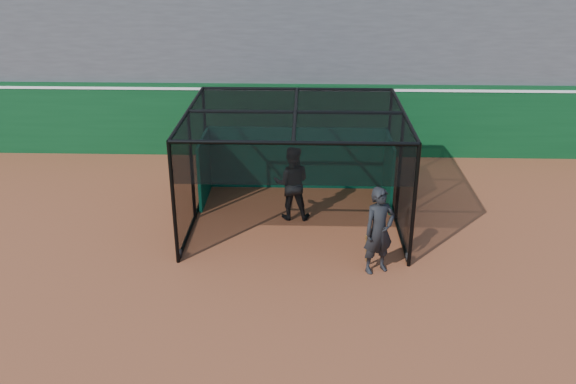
{
  "coord_description": "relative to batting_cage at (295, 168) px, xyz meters",
  "views": [
    {
      "loc": [
        0.76,
        -11.53,
        7.37
      ],
      "look_at": [
        0.35,
        2.0,
        1.4
      ],
      "focal_mm": 38.0,
      "sensor_mm": 36.0,
      "label": 1
    }
  ],
  "objects": [
    {
      "name": "batter",
      "position": [
        -0.09,
        0.13,
        -0.49
      ],
      "size": [
        1.0,
        0.79,
        2.04
      ],
      "primitive_type": "imported",
      "rotation": [
        0.0,
        0.0,
        3.13
      ],
      "color": "black",
      "rests_on": "ground"
    },
    {
      "name": "grandstand",
      "position": [
        -0.49,
        8.94,
        2.97
      ],
      "size": [
        50.0,
        7.85,
        8.95
      ],
      "color": "#4C4C4F",
      "rests_on": "ground"
    },
    {
      "name": "ground",
      "position": [
        -0.49,
        -3.33,
        -1.51
      ],
      "size": [
        120.0,
        120.0,
        0.0
      ],
      "primitive_type": "plane",
      "color": "brown",
      "rests_on": "ground"
    },
    {
      "name": "batting_cage",
      "position": [
        0.0,
        0.0,
        0.0
      ],
      "size": [
        5.55,
        4.8,
        3.02
      ],
      "color": "black",
      "rests_on": "ground"
    },
    {
      "name": "outfield_wall",
      "position": [
        -0.49,
        5.17,
        -0.22
      ],
      "size": [
        50.0,
        0.5,
        2.5
      ],
      "color": "#0B3D1A",
      "rests_on": "ground"
    },
    {
      "name": "on_deck_player",
      "position": [
        1.95,
        -2.61,
        -0.47
      ],
      "size": [
        0.9,
        0.78,
        2.08
      ],
      "color": "black",
      "rests_on": "ground"
    }
  ]
}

